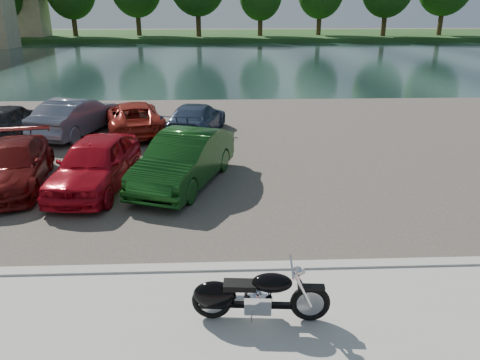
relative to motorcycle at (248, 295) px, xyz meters
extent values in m
plane|color=#595447|center=(-0.39, -0.34, -0.56)|extent=(200.00, 200.00, 0.00)
cube|color=#B2AFA8|center=(-0.39, 1.66, -0.49)|extent=(60.00, 0.30, 0.14)
cube|color=#443F37|center=(-0.39, 10.66, -0.54)|extent=(60.00, 18.00, 0.04)
cube|color=#172929|center=(-0.39, 39.66, -0.56)|extent=(120.00, 40.00, 0.00)
cube|color=#1E4418|center=(-0.39, 71.66, -0.26)|extent=(120.00, 24.00, 0.60)
cube|color=tan|center=(-28.39, 65.66, 3.04)|extent=(6.00, 4.00, 7.20)
cylinder|color=#3D2C16|center=(-30.39, 64.26, 2.29)|extent=(0.70, 0.70, 4.50)
cylinder|color=#3D2C16|center=(-21.39, 65.66, 2.51)|extent=(0.70, 0.70, 4.95)
cylinder|color=#3D2C16|center=(-12.39, 67.06, 2.74)|extent=(0.70, 0.70, 5.40)
cylinder|color=#3D2C16|center=(-3.39, 64.26, 2.96)|extent=(0.70, 0.70, 5.85)
cylinder|color=#3D2C16|center=(5.61, 65.66, 2.29)|extent=(0.70, 0.70, 4.50)
cylinder|color=#3D2C16|center=(14.61, 67.06, 2.51)|extent=(0.70, 0.70, 4.95)
cylinder|color=#3D2C16|center=(23.61, 64.26, 2.74)|extent=(0.70, 0.70, 5.40)
cylinder|color=#3D2C16|center=(32.61, 65.66, 2.96)|extent=(0.70, 0.70, 5.85)
torus|color=black|center=(1.04, -0.09, -0.12)|extent=(0.69, 0.17, 0.68)
torus|color=black|center=(-0.60, 0.04, -0.12)|extent=(0.69, 0.17, 0.68)
cylinder|color=#B2B2B7|center=(1.04, -0.09, -0.12)|extent=(0.46, 0.10, 0.46)
cylinder|color=#B2B2B7|center=(-0.60, 0.04, -0.12)|extent=(0.46, 0.10, 0.46)
cylinder|color=silver|center=(0.89, -0.18, 0.18)|extent=(0.33, 0.08, 0.63)
cylinder|color=silver|center=(0.91, 0.02, 0.18)|extent=(0.33, 0.08, 0.63)
cylinder|color=silver|center=(0.71, -0.06, 0.57)|extent=(0.09, 0.75, 0.04)
sphere|color=silver|center=(0.81, -0.07, 0.49)|extent=(0.17, 0.17, 0.16)
sphere|color=silver|center=(0.88, -0.08, 0.49)|extent=(0.12, 0.12, 0.11)
cube|color=black|center=(1.04, -0.09, 0.19)|extent=(0.46, 0.18, 0.06)
cube|color=black|center=(0.22, -0.02, -0.18)|extent=(1.20, 0.19, 0.08)
cube|color=silver|center=(0.17, -0.02, -0.11)|extent=(0.47, 0.35, 0.34)
cylinder|color=silver|center=(0.27, -0.03, 0.09)|extent=(0.26, 0.20, 0.27)
cylinder|color=silver|center=(0.07, -0.01, 0.09)|extent=(0.26, 0.20, 0.27)
ellipsoid|color=black|center=(0.40, -0.04, 0.26)|extent=(0.71, 0.41, 0.32)
cube|color=black|center=(-0.13, 0.00, 0.20)|extent=(0.57, 0.32, 0.10)
ellipsoid|color=black|center=(-0.55, 0.04, 0.00)|extent=(0.75, 0.39, 0.50)
cube|color=black|center=(-0.60, 0.04, -0.07)|extent=(0.41, 0.21, 0.30)
cylinder|color=silver|center=(-0.12, 0.16, -0.24)|extent=(1.10, 0.18, 0.09)
cylinder|color=silver|center=(-0.12, 0.16, -0.16)|extent=(1.10, 0.18, 0.09)
cylinder|color=#B2B2B7|center=(0.05, -0.19, -0.33)|extent=(0.04, 0.14, 0.22)
imported|color=#5A0E0C|center=(-6.53, 6.59, 0.13)|extent=(2.59, 4.77, 1.31)
imported|color=#AF0B19|center=(-4.05, 6.34, 0.24)|extent=(2.24, 4.61, 1.52)
imported|color=#113E12|center=(-1.51, 6.58, 0.25)|extent=(3.08, 4.97, 1.54)
imported|color=black|center=(-8.98, 12.39, 0.14)|extent=(1.70, 3.94, 1.32)
imported|color=slate|center=(-6.32, 12.48, 0.24)|extent=(2.82, 4.87, 1.52)
imported|color=#A5281B|center=(-4.03, 12.61, 0.14)|extent=(3.37, 5.15, 1.32)
imported|color=navy|center=(-1.43, 12.21, 0.13)|extent=(2.67, 4.74, 1.30)
camera|label=1|loc=(-0.41, -6.61, 4.57)|focal=35.00mm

